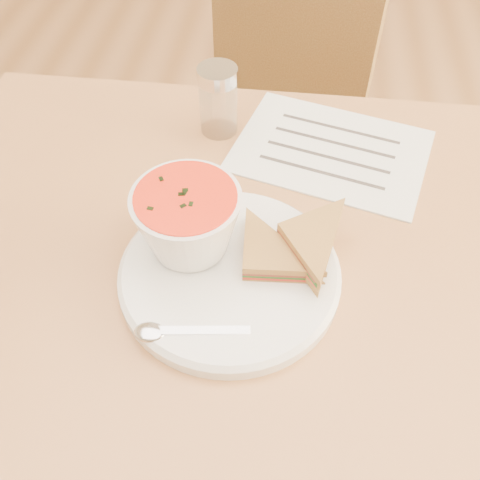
% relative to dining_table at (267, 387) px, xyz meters
% --- Properties ---
extents(floor, '(5.00, 6.00, 0.01)m').
position_rel_dining_table_xyz_m(floor, '(0.00, 0.00, -0.38)').
color(floor, brown).
rests_on(floor, ground).
extents(dining_table, '(1.00, 0.70, 0.75)m').
position_rel_dining_table_xyz_m(dining_table, '(0.00, 0.00, 0.00)').
color(dining_table, brown).
rests_on(dining_table, floor).
extents(chair_far, '(0.48, 0.48, 0.83)m').
position_rel_dining_table_xyz_m(chair_far, '(-0.08, 0.49, 0.04)').
color(chair_far, brown).
rests_on(chair_far, floor).
extents(plate, '(0.30, 0.30, 0.02)m').
position_rel_dining_table_xyz_m(plate, '(-0.06, -0.04, 0.38)').
color(plate, white).
rests_on(plate, dining_table).
extents(soup_bowl, '(0.14, 0.14, 0.09)m').
position_rel_dining_table_xyz_m(soup_bowl, '(-0.11, -0.01, 0.43)').
color(soup_bowl, white).
rests_on(soup_bowl, plate).
extents(sandwich_half_a, '(0.10, 0.10, 0.03)m').
position_rel_dining_table_xyz_m(sandwich_half_a, '(-0.04, -0.06, 0.41)').
color(sandwich_half_a, '#B67D40').
rests_on(sandwich_half_a, plate).
extents(sandwich_half_b, '(0.13, 0.13, 0.03)m').
position_rel_dining_table_xyz_m(sandwich_half_b, '(-0.00, 0.00, 0.42)').
color(sandwich_half_b, '#B67D40').
rests_on(sandwich_half_b, plate).
extents(spoon, '(0.17, 0.06, 0.01)m').
position_rel_dining_table_xyz_m(spoon, '(-0.08, -0.13, 0.40)').
color(spoon, silver).
rests_on(spoon, plate).
extents(paper_menu, '(0.32, 0.27, 0.00)m').
position_rel_dining_table_xyz_m(paper_menu, '(0.06, 0.21, 0.38)').
color(paper_menu, white).
rests_on(paper_menu, dining_table).
extents(condiment_shaker, '(0.07, 0.07, 0.11)m').
position_rel_dining_table_xyz_m(condiment_shaker, '(-0.11, 0.24, 0.43)').
color(condiment_shaker, silver).
rests_on(condiment_shaker, dining_table).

